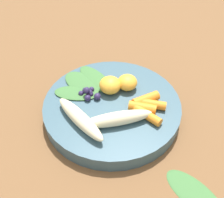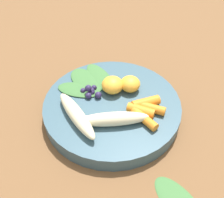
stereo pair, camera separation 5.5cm
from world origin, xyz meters
name	(u,v)px [view 2 (the right image)]	position (x,y,z in m)	size (l,w,h in m)	color
ground_plane	(112,113)	(0.00, 0.00, 0.00)	(2.40, 2.40, 0.00)	brown
bowl	(112,108)	(0.00, 0.00, 0.02)	(0.29, 0.29, 0.03)	#385666
banana_peeled_left	(113,119)	(0.03, 0.05, 0.05)	(0.14, 0.03, 0.03)	beige
banana_peeled_right	(76,114)	(0.08, 0.00, 0.05)	(0.14, 0.03, 0.03)	beige
orange_segment_near	(112,85)	(-0.02, -0.03, 0.05)	(0.05, 0.05, 0.03)	#F4A833
orange_segment_far	(130,84)	(-0.06, -0.01, 0.05)	(0.04, 0.04, 0.03)	#F4A833
carrot_front	(144,119)	(-0.02, 0.08, 0.04)	(0.02, 0.02, 0.06)	orange
carrot_mid_left	(141,110)	(-0.03, 0.06, 0.04)	(0.02, 0.02, 0.06)	orange
carrot_mid_right	(153,108)	(-0.05, 0.07, 0.04)	(0.02, 0.02, 0.05)	orange
carrot_rear	(146,103)	(-0.05, 0.05, 0.04)	(0.02, 0.02, 0.06)	orange
blueberry_pile	(91,91)	(0.02, -0.05, 0.04)	(0.04, 0.05, 0.03)	#2D234C
kale_leaf_left	(101,78)	(-0.02, -0.08, 0.03)	(0.12, 0.04, 0.01)	#3D7038
kale_leaf_right	(86,80)	(0.01, -0.09, 0.03)	(0.10, 0.06, 0.01)	#3D7038
kale_leaf_rear	(79,90)	(0.04, -0.07, 0.03)	(0.09, 0.05, 0.01)	#3D7038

